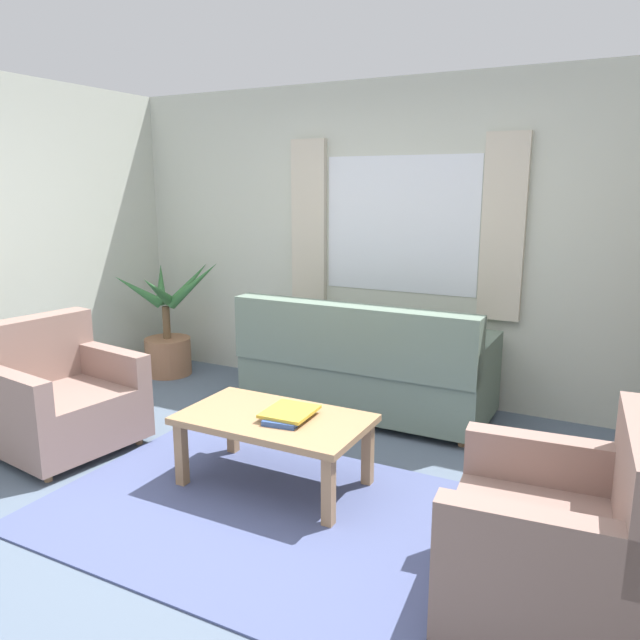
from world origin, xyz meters
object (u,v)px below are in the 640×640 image
at_px(armchair_left, 58,398).
at_px(armchair_right, 565,539).
at_px(book_stack_on_table, 289,414).
at_px(potted_plant, 169,335).
at_px(couch, 364,370).
at_px(coffee_table, 274,425).

bearing_deg(armchair_left, armchair_right, -86.04).
relative_size(armchair_left, book_stack_on_table, 2.74).
relative_size(armchair_left, potted_plant, 0.83).
height_order(couch, coffee_table, couch).
relative_size(couch, coffee_table, 1.73).
xyz_separation_m(armchair_left, potted_plant, (-0.46, 1.64, 0.03)).
distance_m(couch, armchair_left, 2.20).
distance_m(couch, coffee_table, 1.31).
bearing_deg(potted_plant, armchair_right, -26.68).
bearing_deg(couch, potted_plant, -3.33).
xyz_separation_m(book_stack_on_table, potted_plant, (-2.15, 1.42, -0.08)).
height_order(couch, armchair_left, couch).
height_order(coffee_table, potted_plant, potted_plant).
bearing_deg(book_stack_on_table, coffee_table, -172.35).
bearing_deg(armchair_right, armchair_left, -99.04).
distance_m(armchair_right, potted_plant, 4.15).
xyz_separation_m(coffee_table, potted_plant, (-2.05, 1.43, 0.00)).
xyz_separation_m(couch, book_stack_on_table, (0.09, -1.30, 0.10)).
xyz_separation_m(coffee_table, book_stack_on_table, (0.09, 0.01, 0.08)).
xyz_separation_m(couch, coffee_table, (-0.00, -1.31, 0.01)).
height_order(couch, armchair_right, couch).
height_order(couch, book_stack_on_table, couch).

